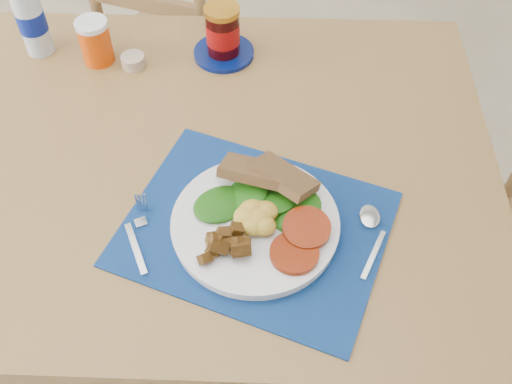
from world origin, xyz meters
TOP-DOWN VIEW (x-y plane):
  - table at (0.00, 0.20)m, footprint 1.40×0.90m
  - chair_far at (-0.06, 0.93)m, footprint 0.49×0.47m
  - placemat at (0.24, 0.03)m, footprint 0.54×0.48m
  - breakfast_plate at (0.23, 0.02)m, footprint 0.29×0.29m
  - fork at (0.04, 0.01)m, footprint 0.06×0.16m
  - spoon at (0.44, 0.03)m, footprint 0.05×0.16m
  - water_bottle at (-0.27, 0.51)m, footprint 0.06×0.06m
  - juice_glass at (-0.12, 0.48)m, footprint 0.07×0.07m
  - ramekin at (-0.04, 0.46)m, footprint 0.05×0.05m
  - jam_on_saucer at (0.15, 0.51)m, footprint 0.14×0.14m

SIDE VIEW (x-z plane):
  - chair_far at x=-0.06m, z-range 0.01..1.06m
  - table at x=0.00m, z-range 0.29..1.04m
  - placemat at x=0.24m, z-range 0.75..0.75m
  - fork at x=0.04m, z-range 0.75..0.76m
  - spoon at x=0.44m, z-range 0.75..0.76m
  - ramekin at x=-0.04m, z-range 0.75..0.78m
  - breakfast_plate at x=0.23m, z-range 0.74..0.81m
  - juice_glass at x=-0.12m, z-range 0.75..0.85m
  - jam_on_saucer at x=0.15m, z-range 0.74..0.87m
  - water_bottle at x=-0.27m, z-range 0.74..0.95m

